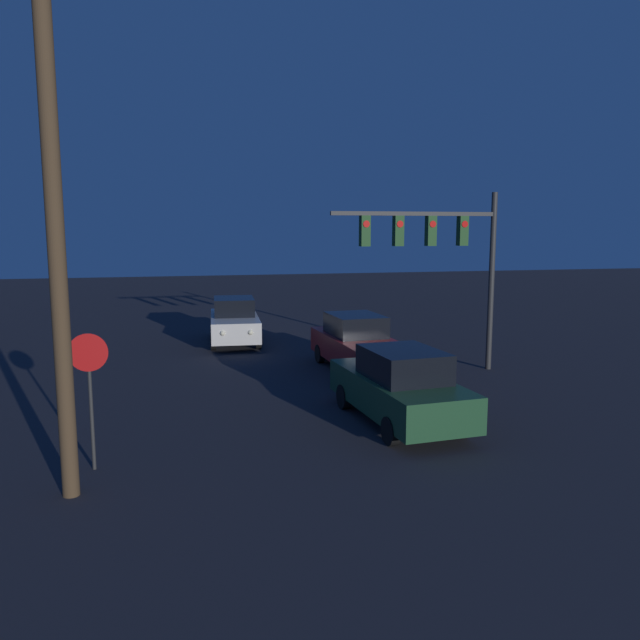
{
  "coord_description": "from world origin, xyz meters",
  "views": [
    {
      "loc": [
        -3.71,
        -0.22,
        4.44
      ],
      "look_at": [
        0.0,
        15.19,
        2.11
      ],
      "focal_mm": 35.0,
      "sensor_mm": 36.0,
      "label": 1
    }
  ],
  "objects_px": {
    "car_near": "(400,386)",
    "stop_sign": "(89,376)",
    "car_mid": "(357,343)",
    "utility_pole": "(54,212)",
    "car_far": "(234,321)",
    "traffic_signal_mast": "(441,246)"
  },
  "relations": [
    {
      "from": "car_near",
      "to": "stop_sign",
      "type": "relative_size",
      "value": 1.84
    },
    {
      "from": "car_mid",
      "to": "car_near",
      "type": "bearing_deg",
      "value": 80.18
    },
    {
      "from": "stop_sign",
      "to": "car_near",
      "type": "bearing_deg",
      "value": 11.67
    },
    {
      "from": "car_near",
      "to": "utility_pole",
      "type": "relative_size",
      "value": 0.52
    },
    {
      "from": "car_mid",
      "to": "stop_sign",
      "type": "relative_size",
      "value": 1.83
    },
    {
      "from": "car_far",
      "to": "traffic_signal_mast",
      "type": "height_order",
      "value": "traffic_signal_mast"
    },
    {
      "from": "car_far",
      "to": "stop_sign",
      "type": "distance_m",
      "value": 13.11
    },
    {
      "from": "car_near",
      "to": "traffic_signal_mast",
      "type": "bearing_deg",
      "value": 52.25
    },
    {
      "from": "car_near",
      "to": "stop_sign",
      "type": "distance_m",
      "value": 6.73
    },
    {
      "from": "car_mid",
      "to": "traffic_signal_mast",
      "type": "height_order",
      "value": "traffic_signal_mast"
    },
    {
      "from": "car_mid",
      "to": "utility_pole",
      "type": "bearing_deg",
      "value": 43.65
    },
    {
      "from": "car_near",
      "to": "traffic_signal_mast",
      "type": "xyz_separation_m",
      "value": [
        3.01,
        4.58,
        3.06
      ]
    },
    {
      "from": "car_near",
      "to": "utility_pole",
      "type": "height_order",
      "value": "utility_pole"
    },
    {
      "from": "car_near",
      "to": "stop_sign",
      "type": "bearing_deg",
      "value": -172.81
    },
    {
      "from": "traffic_signal_mast",
      "to": "car_far",
      "type": "bearing_deg",
      "value": 130.82
    },
    {
      "from": "car_mid",
      "to": "car_far",
      "type": "relative_size",
      "value": 1.0
    },
    {
      "from": "car_near",
      "to": "car_far",
      "type": "height_order",
      "value": "same"
    },
    {
      "from": "stop_sign",
      "to": "utility_pole",
      "type": "relative_size",
      "value": 0.28
    },
    {
      "from": "car_near",
      "to": "car_far",
      "type": "bearing_deg",
      "value": 98.93
    },
    {
      "from": "traffic_signal_mast",
      "to": "stop_sign",
      "type": "distance_m",
      "value": 11.43
    },
    {
      "from": "car_far",
      "to": "stop_sign",
      "type": "bearing_deg",
      "value": 76.58
    },
    {
      "from": "traffic_signal_mast",
      "to": "utility_pole",
      "type": "distance_m",
      "value": 12.08
    }
  ]
}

